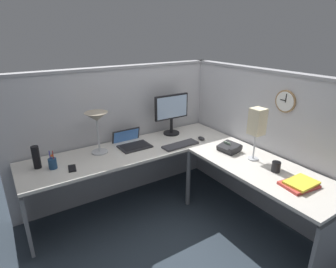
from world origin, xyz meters
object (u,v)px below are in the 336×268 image
object	(u,v)px
coffee_mug	(276,167)
office_phone	(230,148)
thermos_flask	(36,157)
keyboard	(180,145)
pen_cup	(53,163)
laptop	(131,142)
desk_lamp_dome	(97,120)
monitor	(172,111)
computer_mouse	(201,138)
wall_clock	(286,101)
desk_lamp_paper	(257,123)
book_stack	(300,184)
cell_phone	(72,168)

from	to	relation	value
coffee_mug	office_phone	bearing A→B (deg)	93.10
thermos_flask	keyboard	bearing A→B (deg)	-11.49
pen_cup	coffee_mug	size ratio (longest dim) A/B	1.88
laptop	desk_lamp_dome	size ratio (longest dim) A/B	0.87
monitor	coffee_mug	bearing A→B (deg)	-79.06
computer_mouse	wall_clock	xyz separation A→B (m)	(0.39, -0.78, 0.56)
desk_lamp_dome	desk_lamp_paper	bearing A→B (deg)	-38.43
desk_lamp_paper	coffee_mug	world-z (taller)	desk_lamp_paper
laptop	desk_lamp_paper	distance (m)	1.39
monitor	wall_clock	distance (m)	1.31
computer_mouse	keyboard	bearing A→B (deg)	-176.77
book_stack	desk_lamp_paper	size ratio (longest dim) A/B	0.58
computer_mouse	thermos_flask	xyz separation A→B (m)	(-1.76, 0.28, 0.09)
office_phone	book_stack	distance (m)	0.84
desk_lamp_dome	wall_clock	distance (m)	1.88
cell_phone	computer_mouse	bearing A→B (deg)	7.87
pen_cup	cell_phone	xyz separation A→B (m)	(0.15, -0.11, -0.05)
cell_phone	book_stack	xyz separation A→B (m)	(1.52, -1.34, 0.02)
pen_cup	book_stack	xyz separation A→B (m)	(1.67, -1.45, -0.03)
coffee_mug	computer_mouse	bearing A→B (deg)	94.20
computer_mouse	desk_lamp_dome	world-z (taller)	desk_lamp_dome
computer_mouse	book_stack	size ratio (longest dim) A/B	0.34
keyboard	desk_lamp_dome	size ratio (longest dim) A/B	0.97
desk_lamp_dome	computer_mouse	bearing A→B (deg)	-14.40
office_phone	desk_lamp_dome	bearing A→B (deg)	148.78
cell_phone	keyboard	bearing A→B (deg)	6.19
book_stack	thermos_flask	bearing A→B (deg)	139.23
desk_lamp_paper	thermos_flask	bearing A→B (deg)	152.44
pen_cup	desk_lamp_paper	distance (m)	1.98
pen_cup	coffee_mug	xyz separation A→B (m)	(1.71, -1.18, -0.00)
keyboard	desk_lamp_dome	distance (m)	0.95
thermos_flask	monitor	bearing A→B (deg)	3.07
desk_lamp_paper	monitor	bearing A→B (deg)	105.37
desk_lamp_paper	wall_clock	distance (m)	0.35
monitor	laptop	bearing A→B (deg)	-176.16
desk_lamp_dome	desk_lamp_paper	xyz separation A→B (m)	(1.25, -0.99, 0.02)
laptop	book_stack	bearing A→B (deg)	-63.42
book_stack	wall_clock	bearing A→B (deg)	53.39
keyboard	book_stack	xyz separation A→B (m)	(0.34, -1.25, 0.01)
desk_lamp_dome	book_stack	size ratio (longest dim) A/B	1.46
keyboard	office_phone	size ratio (longest dim) A/B	1.92
pen_cup	wall_clock	size ratio (longest dim) A/B	0.82
pen_cup	office_phone	size ratio (longest dim) A/B	0.81
book_stack	cell_phone	bearing A→B (deg)	138.51
desk_lamp_dome	wall_clock	size ratio (longest dim) A/B	2.02
pen_cup	thermos_flask	size ratio (longest dim) A/B	0.82
pen_cup	thermos_flask	world-z (taller)	thermos_flask
book_stack	coffee_mug	distance (m)	0.28
laptop	computer_mouse	size ratio (longest dim) A/B	3.70
desk_lamp_dome	keyboard	bearing A→B (deg)	-20.63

